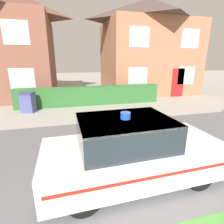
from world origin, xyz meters
TOP-DOWN VIEW (x-y plane):
  - road_strip at (0.00, 3.73)m, footprint 28.00×5.31m
  - garden_hedge at (-0.01, 9.68)m, footprint 8.66×0.54m
  - police_car at (-0.06, 2.39)m, footprint 4.00×1.75m
  - house_right at (5.40, 13.47)m, footprint 7.41×5.86m
  - wheelie_bin at (-3.45, 8.91)m, footprint 0.79×0.72m

SIDE VIEW (x-z plane):
  - road_strip at x=0.00m, z-range 0.00..0.01m
  - wheelie_bin at x=-3.45m, z-range 0.00..1.08m
  - garden_hedge at x=-0.01m, z-range 0.00..1.15m
  - police_car at x=-0.06m, z-range -0.10..1.52m
  - house_right at x=5.40m, z-range 0.07..7.42m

